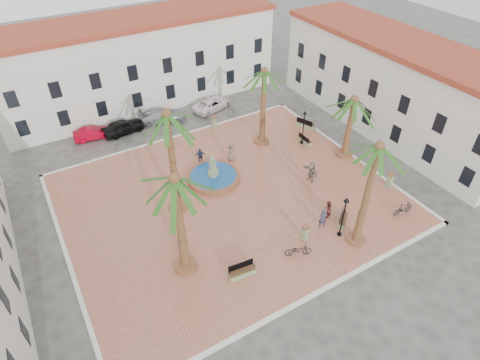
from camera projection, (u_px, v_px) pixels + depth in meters
The scene contains 36 objects.
ground at pixel (230, 199), 33.28m from camera, with size 120.00×120.00×0.00m, color #56544F.
plaza at pixel (230, 198), 33.23m from camera, with size 26.00×22.00×0.15m, color #BF6E53.
kerb_n at pixel (177, 136), 40.63m from camera, with size 26.30×0.30×0.16m, color silver.
kerb_s at pixel (313, 295), 25.83m from camera, with size 26.30×0.30×0.16m, color silver.
kerb_e at pixel (348, 153), 38.36m from camera, with size 0.30×22.30×0.16m, color silver.
kerb_w at pixel (68, 260), 28.09m from camera, with size 0.30×22.30×0.16m, color silver.
building_north at pixel (140, 62), 43.75m from camera, with size 30.40×7.40×9.50m.
building_east at pixel (395, 86), 39.70m from camera, with size 7.40×26.40×9.00m.
fountain at pixel (213, 176), 34.90m from camera, with size 4.59×4.59×2.37m.
palm_nw at pixel (168, 125), 27.45m from camera, with size 4.94×4.94×8.89m.
palm_sw at pixel (176, 190), 23.23m from camera, with size 5.26×5.26×8.13m.
palm_s at pixel (377, 157), 24.80m from camera, with size 4.59×4.59×8.64m.
palm_e at pixel (353, 107), 34.89m from camera, with size 5.15×5.15×6.16m.
palm_ne at pixel (264, 79), 35.63m from camera, with size 4.89×4.89×7.75m.
bench_s at pixel (242, 272), 26.83m from camera, with size 1.97×0.79×1.01m.
bench_se at pixel (343, 220), 30.79m from camera, with size 1.60×1.42×0.87m.
bench_e at pixel (305, 141), 39.45m from camera, with size 0.52×1.62×0.85m.
bench_ne at pixel (305, 125), 41.69m from camera, with size 1.29×2.04×1.03m.
lamppost_s at pixel (344, 210), 28.33m from camera, with size 0.40×0.40×3.69m.
lamppost_e at pixel (304, 122), 38.02m from camera, with size 0.39×0.39×3.60m.
bollard_se at pixel (305, 233), 29.11m from camera, with size 0.53×0.53×1.31m.
bollard_n at pixel (214, 122), 41.32m from camera, with size 0.58×0.58×1.34m.
bollard_e at pixel (390, 180), 33.84m from camera, with size 0.56×0.56×1.38m.
litter_bin at pixel (357, 236), 29.40m from camera, with size 0.32×0.32×0.62m, color black.
cyclist_a at pixel (323, 218), 30.04m from camera, with size 0.63×0.41×1.72m, color #353952.
bicycle_a at pixel (298, 250), 28.07m from camera, with size 0.67×1.91×1.01m, color black.
cyclist_b at pixel (327, 209), 30.90m from camera, with size 0.76×0.59×1.56m, color maroon.
bicycle_b at pixel (403, 208), 31.32m from camera, with size 0.52×1.86×1.12m, color black.
pedestrian_fountain_a at pixel (231, 152), 36.74m from camera, with size 0.92×0.60×1.88m, color #785E4D.
pedestrian_fountain_b at pixel (200, 156), 36.36m from camera, with size 0.98×0.41×1.66m, color navy.
pedestrian_north at pixel (170, 137), 38.70m from camera, with size 1.17×0.67×1.80m, color #46464A.
pedestrian_east at pixel (311, 172), 34.34m from camera, with size 1.78×0.57×1.92m, color gray.
car_black at pixel (123, 127), 40.86m from camera, with size 1.73×4.30×1.46m, color black.
car_red at pixel (93, 133), 40.09m from camera, with size 1.29×3.71×1.22m, color #A80017.
car_silver at pixel (163, 116), 42.66m from camera, with size 1.95×4.79×1.39m, color #A2A3AB.
car_white at pixel (212, 104), 44.78m from camera, with size 2.18×4.72×1.31m, color white.
Camera 1 is at (-11.91, -21.98, 22.04)m, focal length 30.00 mm.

